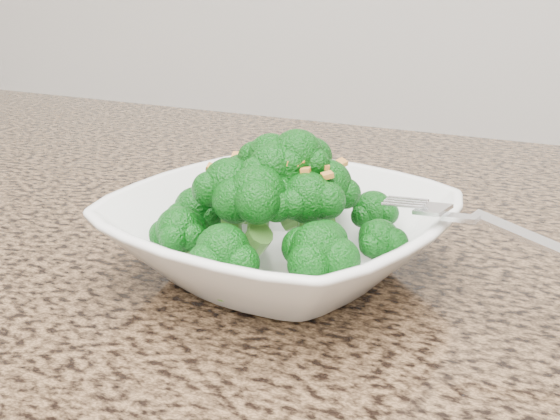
% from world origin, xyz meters
% --- Properties ---
extents(granite_counter, '(1.64, 1.04, 0.03)m').
position_xyz_m(granite_counter, '(0.00, 0.30, 0.89)').
color(granite_counter, brown).
rests_on(granite_counter, cabinet).
extents(bowl, '(0.28, 0.28, 0.06)m').
position_xyz_m(bowl, '(0.07, 0.32, 0.93)').
color(bowl, white).
rests_on(bowl, granite_counter).
extents(broccoli_pile, '(0.21, 0.21, 0.07)m').
position_xyz_m(broccoli_pile, '(0.07, 0.32, 0.99)').
color(broccoli_pile, '#09510C').
rests_on(broccoli_pile, bowl).
extents(garlic_topping, '(0.13, 0.13, 0.01)m').
position_xyz_m(garlic_topping, '(0.07, 0.32, 1.03)').
color(garlic_topping, orange).
rests_on(garlic_topping, broccoli_pile).
extents(fork, '(0.19, 0.06, 0.01)m').
position_xyz_m(fork, '(0.20, 0.31, 0.97)').
color(fork, silver).
rests_on(fork, bowl).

